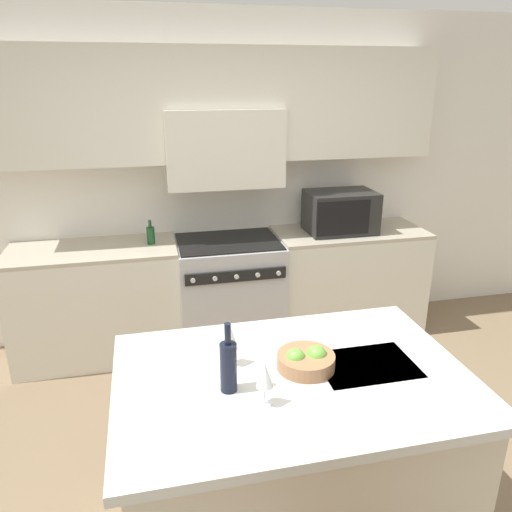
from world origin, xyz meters
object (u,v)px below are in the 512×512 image
Objects in this scene: wine_glass_near at (265,376)px; fruit_bowl at (306,360)px; oil_bottle_on_counter at (151,235)px; wine_glass_far at (231,339)px; wine_bottle at (228,365)px; microwave at (340,212)px; range_stove at (229,292)px.

wine_glass_near is 0.34m from fruit_bowl.
oil_bottle_on_counter reaches higher than fruit_bowl.
wine_glass_near is 1.00× the size of wine_glass_far.
microwave is at bearing 57.48° from wine_bottle.
wine_bottle is (-1.33, -2.08, -0.04)m from microwave.
microwave reaches higher than wine_glass_far.
wine_bottle reaches higher than wine_glass_far.
wine_glass_far is (-1.28, -1.89, -0.03)m from microwave.
range_stove is 1.99m from wine_glass_far.
wine_bottle reaches higher than wine_glass_near.
fruit_bowl is (0.25, 0.22, -0.09)m from wine_glass_near.
wine_glass_near is at bearing -80.25° from oil_bottle_on_counter.
wine_glass_far is 1.93m from oil_bottle_on_counter.
wine_glass_near is (-0.23, -2.19, 0.61)m from range_stove.
wine_bottle reaches higher than oil_bottle_on_counter.
microwave reaches higher than wine_bottle.
oil_bottle_on_counter is (-0.61, 0.04, 0.54)m from range_stove.
oil_bottle_on_counter is (-0.30, 1.90, -0.07)m from wine_glass_far.
fruit_bowl is 1.36× the size of oil_bottle_on_counter.
wine_glass_far is at bearing -99.41° from range_stove.
fruit_bowl is (0.37, 0.09, -0.08)m from wine_bottle.
fruit_bowl is 2.10m from oil_bottle_on_counter.
microwave reaches higher than range_stove.
wine_glass_far is 1.01× the size of oil_bottle_on_counter.
wine_glass_near is (-1.20, -2.21, -0.03)m from microwave.
range_stove is 4.75× the size of wine_glass_far.
fruit_bowl is at bearing -115.69° from microwave.
microwave is 2.51m from wine_glass_near.
microwave reaches higher than fruit_bowl.
microwave is 1.59m from oil_bottle_on_counter.
oil_bottle_on_counter is at bearing 176.62° from range_stove.
microwave is at bearing 1.10° from range_stove.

